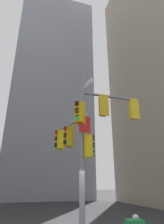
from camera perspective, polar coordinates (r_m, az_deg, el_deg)
name	(u,v)px	position (r m, az deg, el deg)	size (l,w,h in m)	color
building_mid_block	(50,95)	(33.97, -9.57, 5.10)	(12.05, 12.05, 33.37)	#9399A3
signal_pole_assembly	(87,130)	(9.30, 1.49, -5.49)	(4.16, 2.81, 7.54)	gray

